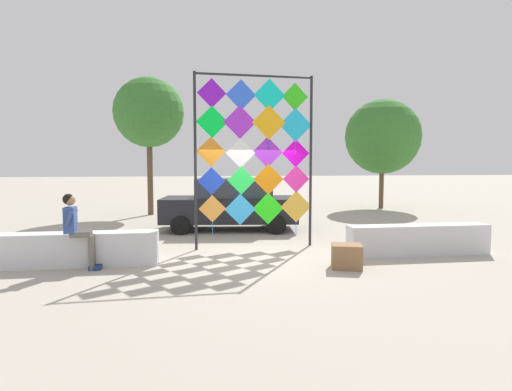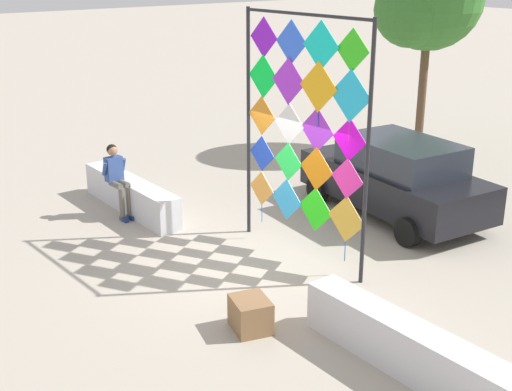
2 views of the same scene
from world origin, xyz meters
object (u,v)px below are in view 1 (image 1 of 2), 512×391
(tree_far_right, at_px, (384,137))
(seated_vendor, at_px, (77,225))
(parked_car, at_px, (231,204))
(tree_broadleaf, at_px, (148,114))
(kite_display_rack, at_px, (255,149))
(cardboard_box_large, at_px, (347,256))

(tree_far_right, bearing_deg, seated_vendor, -137.85)
(parked_car, bearing_deg, tree_broadleaf, 125.54)
(kite_display_rack, height_order, tree_far_right, tree_far_right)
(cardboard_box_large, height_order, tree_far_right, tree_far_right)
(parked_car, relative_size, cardboard_box_large, 7.34)
(kite_display_rack, distance_m, tree_far_right, 11.39)
(seated_vendor, relative_size, cardboard_box_large, 2.55)
(parked_car, xyz_separation_m, cardboard_box_large, (1.94, -5.33, -0.60))
(parked_car, bearing_deg, cardboard_box_large, -69.96)
(seated_vendor, bearing_deg, tree_broadleaf, 86.97)
(kite_display_rack, height_order, cardboard_box_large, kite_display_rack)
(tree_broadleaf, bearing_deg, tree_far_right, 6.98)
(seated_vendor, bearing_deg, parked_car, 53.40)
(seated_vendor, xyz_separation_m, tree_broadleaf, (0.47, 8.95, 3.24))
(cardboard_box_large, height_order, tree_broadleaf, tree_broadleaf)
(cardboard_box_large, xyz_separation_m, tree_far_right, (5.92, 10.90, 3.17))
(tree_broadleaf, bearing_deg, cardboard_box_large, -62.54)
(tree_broadleaf, bearing_deg, parked_car, -54.46)
(cardboard_box_large, xyz_separation_m, tree_broadleaf, (-4.97, 9.57, 3.92))
(parked_car, distance_m, cardboard_box_large, 5.71)
(parked_car, height_order, cardboard_box_large, parked_car)
(cardboard_box_large, bearing_deg, tree_far_right, 61.51)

